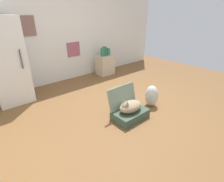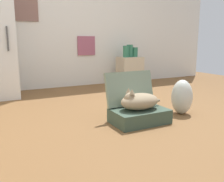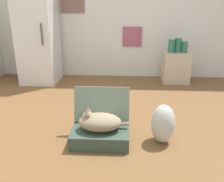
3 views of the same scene
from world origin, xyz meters
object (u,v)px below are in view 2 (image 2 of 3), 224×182
(cat, at_px, (139,101))
(vase_short, at_px, (135,52))
(plastic_bag_white, at_px, (182,97))
(vase_tall, at_px, (126,51))
(suitcase_base, at_px, (139,116))
(side_table, at_px, (130,71))
(vase_round, at_px, (130,51))

(cat, distance_m, vase_short, 2.52)
(plastic_bag_white, distance_m, vase_tall, 2.13)
(suitcase_base, bearing_deg, vase_short, 58.69)
(side_table, height_order, vase_short, vase_short)
(side_table, relative_size, vase_short, 2.95)
(vase_tall, bearing_deg, vase_round, 21.60)
(vase_short, bearing_deg, vase_round, 171.18)
(side_table, bearing_deg, vase_short, -2.74)
(vase_tall, relative_size, vase_round, 0.92)
(plastic_bag_white, height_order, vase_round, vase_round)
(suitcase_base, xyz_separation_m, cat, (-0.01, 0.00, 0.17))
(suitcase_base, xyz_separation_m, vase_tall, (1.06, 2.09, 0.60))
(side_table, xyz_separation_m, vase_tall, (-0.12, -0.03, 0.39))
(cat, distance_m, vase_tall, 2.39)
(suitcase_base, distance_m, vase_round, 2.51)
(vase_round, bearing_deg, suitcase_base, -118.75)
(cat, xyz_separation_m, vase_round, (1.18, 2.14, 0.44))
(cat, height_order, vase_tall, vase_tall)
(cat, height_order, vase_short, vase_short)
(plastic_bag_white, height_order, vase_short, vase_short)
(vase_tall, xyz_separation_m, vase_short, (0.23, 0.03, -0.02))
(plastic_bag_white, relative_size, side_table, 0.75)
(plastic_bag_white, xyz_separation_m, side_table, (0.53, 2.07, 0.07))
(suitcase_base, bearing_deg, vase_tall, 63.20)
(plastic_bag_white, xyz_separation_m, vase_tall, (0.41, 2.04, 0.46))
(vase_short, distance_m, vase_round, 0.12)
(vase_short, xyz_separation_m, vase_round, (-0.12, 0.02, 0.03))
(vase_short, bearing_deg, vase_tall, -173.14)
(side_table, height_order, vase_tall, vase_tall)
(vase_round, bearing_deg, cat, -118.97)
(vase_tall, distance_m, vase_round, 0.13)
(plastic_bag_white, distance_m, vase_short, 2.21)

